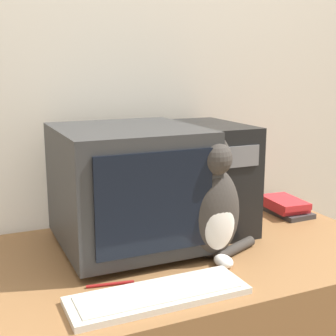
% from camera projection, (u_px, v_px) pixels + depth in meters
% --- Properties ---
extents(wall_back, '(7.00, 0.05, 2.50)m').
position_uv_depth(wall_back, '(141.00, 92.00, 1.88)').
color(wall_back, beige).
rests_on(wall_back, ground_plane).
extents(crt_monitor, '(0.45, 0.48, 0.41)m').
position_uv_depth(crt_monitor, '(128.00, 186.00, 1.54)').
color(crt_monitor, '#333333').
rests_on(crt_monitor, desk).
extents(computer_tower, '(0.21, 0.39, 0.39)m').
position_uv_depth(computer_tower, '(211.00, 176.00, 1.75)').
color(computer_tower, black).
rests_on(computer_tower, desk).
extents(keyboard, '(0.48, 0.16, 0.02)m').
position_uv_depth(keyboard, '(158.00, 295.00, 1.23)').
color(keyboard, silver).
rests_on(keyboard, desk).
extents(cat, '(0.28, 0.20, 0.38)m').
position_uv_depth(cat, '(212.00, 209.00, 1.46)').
color(cat, '#38332D').
rests_on(cat, desk).
extents(book_stack, '(0.14, 0.22, 0.06)m').
position_uv_depth(book_stack, '(286.00, 207.00, 1.93)').
color(book_stack, '#383333').
rests_on(book_stack, desk).
extents(pen, '(0.13, 0.03, 0.01)m').
position_uv_depth(pen, '(110.00, 284.00, 1.30)').
color(pen, maroon).
rests_on(pen, desk).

